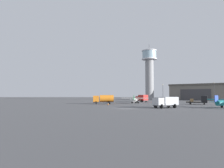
{
  "coord_description": "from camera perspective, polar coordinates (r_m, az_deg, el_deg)",
  "views": [
    {
      "loc": [
        -2.25,
        -45.43,
        3.13
      ],
      "look_at": [
        -3.8,
        24.44,
        6.91
      ],
      "focal_mm": 31.54,
      "sensor_mm": 36.0,
      "label": 1
    }
  ],
  "objects": [
    {
      "name": "traffic_cone_near_left",
      "position": [
        58.89,
        -1.15,
        -5.82
      ],
      "size": [
        0.36,
        0.36,
        0.67
      ],
      "color": "black",
      "rests_on": "ground_plane"
    },
    {
      "name": "control_tower",
      "position": [
        121.53,
        10.78,
        4.1
      ],
      "size": [
        9.1,
        9.1,
        34.03
      ],
      "color": "gray",
      "rests_on": "ground_plane"
    },
    {
      "name": "truck_fuel_tanker_orange",
      "position": [
        65.73,
        -2.46,
        -4.34
      ],
      "size": [
        7.0,
        3.67,
        3.02
      ],
      "rotation": [
        0.0,
        0.0,
        3.25
      ],
      "color": "#38383D",
      "rests_on": "ground_plane"
    },
    {
      "name": "ground_plane",
      "position": [
        45.59,
        4.13,
        -7.03
      ],
      "size": [
        400.0,
        400.0,
        0.0
      ],
      "primitive_type": "plane",
      "color": "#545456"
    },
    {
      "name": "truck_flatbed_black",
      "position": [
        68.43,
        24.25,
        -4.34
      ],
      "size": [
        6.64,
        4.83,
        2.75
      ],
      "rotation": [
        0.0,
        0.0,
        5.83
      ],
      "color": "#38383D",
      "rests_on": "ground_plane"
    },
    {
      "name": "truck_box_red",
      "position": [
        85.03,
        8.69,
        -4.05
      ],
      "size": [
        4.73,
        6.95,
        3.03
      ],
      "rotation": [
        0.0,
        0.0,
        1.98
      ],
      "color": "#38383D",
      "rests_on": "ground_plane"
    },
    {
      "name": "light_post_west",
      "position": [
        102.48,
        14.54,
        -1.95
      ],
      "size": [
        0.44,
        0.44,
        8.38
      ],
      "color": "#38383D",
      "rests_on": "ground_plane"
    },
    {
      "name": "airplane_white",
      "position": [
        71.21,
        6.7,
        -4.52
      ],
      "size": [
        9.77,
        7.63,
        2.88
      ],
      "rotation": [
        0.0,
        0.0,
        1.35
      ],
      "color": "white",
      "rests_on": "ground_plane"
    },
    {
      "name": "light_post_east",
      "position": [
        101.6,
        27.49,
        -1.55
      ],
      "size": [
        0.44,
        0.44,
        8.86
      ],
      "color": "#38383D",
      "rests_on": "ground_plane"
    },
    {
      "name": "hangar",
      "position": [
        124.24,
        23.73,
        -2.16
      ],
      "size": [
        33.97,
        30.52,
        9.14
      ],
      "rotation": [
        0.0,
        0.0,
        -2.15
      ],
      "color": "#6B665B",
      "rests_on": "ground_plane"
    },
    {
      "name": "truck_box_silver",
      "position": [
        48.0,
        15.33,
        -4.94
      ],
      "size": [
        6.26,
        4.66,
        2.58
      ],
      "rotation": [
        0.0,
        0.0,
        3.58
      ],
      "color": "#38383D",
      "rests_on": "ground_plane"
    }
  ]
}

